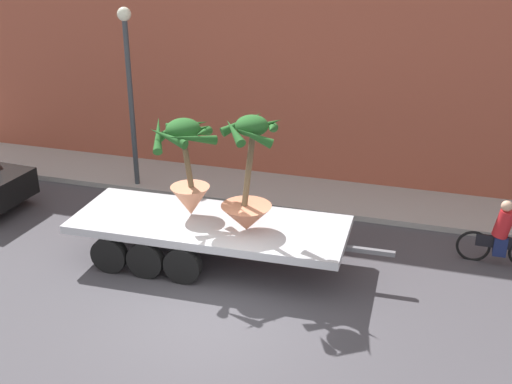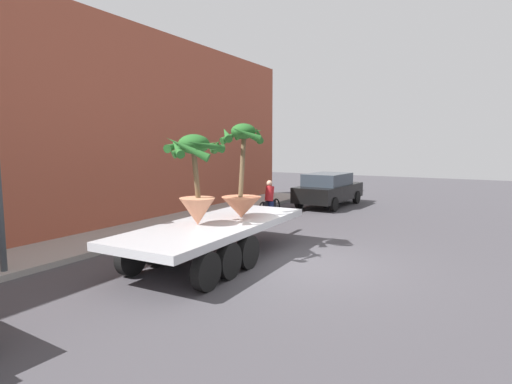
{
  "view_description": "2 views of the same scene",
  "coord_description": "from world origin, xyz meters",
  "px_view_note": "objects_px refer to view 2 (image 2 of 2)",
  "views": [
    {
      "loc": [
        3.8,
        -9.53,
        6.97
      ],
      "look_at": [
        0.22,
        2.01,
        1.8
      ],
      "focal_mm": 44.52,
      "sensor_mm": 36.0,
      "label": 1
    },
    {
      "loc": [
        -9.06,
        -3.87,
        2.91
      ],
      "look_at": [
        1.04,
        1.96,
        1.56
      ],
      "focal_mm": 28.53,
      "sensor_mm": 36.0,
      "label": 2
    }
  ],
  "objects_px": {
    "flatbed_trailer": "(211,233)",
    "cyclist": "(269,201)",
    "potted_palm_middle": "(242,181)",
    "parked_car": "(329,189)",
    "potted_palm_rear": "(196,178)"
  },
  "relations": [
    {
      "from": "cyclist",
      "to": "parked_car",
      "type": "height_order",
      "value": "parked_car"
    },
    {
      "from": "flatbed_trailer",
      "to": "potted_palm_middle",
      "type": "height_order",
      "value": "potted_palm_middle"
    },
    {
      "from": "potted_palm_middle",
      "to": "cyclist",
      "type": "bearing_deg",
      "value": 20.36
    },
    {
      "from": "potted_palm_rear",
      "to": "flatbed_trailer",
      "type": "bearing_deg",
      "value": -34.92
    },
    {
      "from": "parked_car",
      "to": "cyclist",
      "type": "bearing_deg",
      "value": 166.52
    },
    {
      "from": "cyclist",
      "to": "parked_car",
      "type": "xyz_separation_m",
      "value": [
        4.16,
        -1.0,
        0.16
      ]
    },
    {
      "from": "flatbed_trailer",
      "to": "potted_palm_middle",
      "type": "xyz_separation_m",
      "value": [
        1.22,
        -0.15,
        1.21
      ]
    },
    {
      "from": "potted_palm_middle",
      "to": "parked_car",
      "type": "xyz_separation_m",
      "value": [
        9.32,
        0.92,
        -1.14
      ]
    },
    {
      "from": "flatbed_trailer",
      "to": "parked_car",
      "type": "xyz_separation_m",
      "value": [
        10.54,
        0.77,
        0.07
      ]
    },
    {
      "from": "potted_palm_rear",
      "to": "cyclist",
      "type": "xyz_separation_m",
      "value": [
        6.67,
        1.56,
        -1.46
      ]
    },
    {
      "from": "flatbed_trailer",
      "to": "cyclist",
      "type": "height_order",
      "value": "cyclist"
    },
    {
      "from": "potted_palm_rear",
      "to": "potted_palm_middle",
      "type": "relative_size",
      "value": 0.87
    },
    {
      "from": "potted_palm_middle",
      "to": "cyclist",
      "type": "height_order",
      "value": "potted_palm_middle"
    },
    {
      "from": "potted_palm_middle",
      "to": "flatbed_trailer",
      "type": "bearing_deg",
      "value": 173.03
    },
    {
      "from": "flatbed_trailer",
      "to": "potted_palm_rear",
      "type": "height_order",
      "value": "potted_palm_rear"
    }
  ]
}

